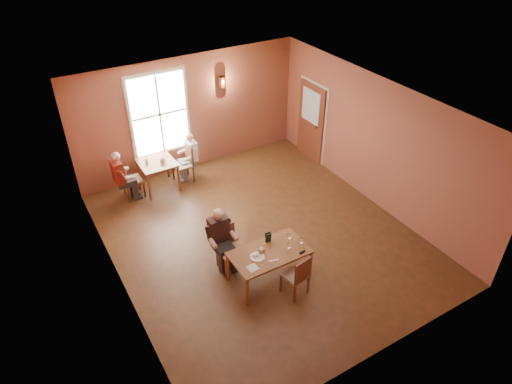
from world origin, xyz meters
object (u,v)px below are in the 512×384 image
main_table (269,265)px  diner_maroon (130,174)px  diner_white (183,160)px  chair_diner_maroon (132,179)px  diner_main (230,244)px  chair_diner_white (183,164)px  chair_diner_main (230,250)px  chair_empty (295,274)px  second_table (159,175)px

main_table → diner_maroon: 4.30m
diner_white → chair_diner_maroon: diner_white is taller
diner_main → chair_diner_white: diner_main is taller
main_table → chair_diner_maroon: bearing=108.1°
chair_diner_main → diner_main: (0.00, -0.03, 0.16)m
diner_main → diner_maroon: size_ratio=1.00×
diner_white → chair_diner_maroon: size_ratio=1.25×
diner_main → chair_empty: 1.37m
chair_diner_white → chair_diner_maroon: chair_diner_white is taller
chair_diner_white → chair_diner_maroon: bearing=90.0°
chair_diner_maroon → diner_maroon: bearing=-90.0°
chair_diner_main → diner_maroon: (-0.86, 3.42, 0.17)m
chair_empty → diner_white: (-0.22, 4.61, 0.15)m
diner_main → second_table: diner_main is taller
chair_diner_main → chair_diner_maroon: (-0.83, 3.42, 0.00)m
main_table → chair_diner_main: size_ratio=1.55×
diner_main → chair_diner_maroon: diner_main is taller
main_table → diner_maroon: size_ratio=1.15×
chair_diner_white → diner_white: 0.11m
chair_diner_white → chair_diner_maroon: size_ratio=1.04×
chair_empty → diner_maroon: (-1.58, 4.61, 0.19)m
chair_empty → diner_maroon: 4.87m
main_table → chair_diner_main: bearing=127.6°
chair_diner_maroon → diner_white: bearing=90.0°
chair_diner_maroon → diner_maroon: 0.17m
second_table → diner_maroon: diner_maroon is taller
main_table → chair_diner_main: 0.83m
chair_diner_main → chair_diner_white: 3.46m
chair_diner_white → diner_main: bearing=172.2°
chair_empty → chair_diner_maroon: chair_diner_maroon is taller
diner_white → main_table: bearing=180.0°
main_table → chair_diner_white: bearing=90.4°
chair_diner_main → second_table: (-0.18, 3.42, -0.10)m
second_table → diner_white: 0.72m
chair_diner_white → diner_maroon: bearing=90.0°
diner_white → second_table: bearing=90.0°
diner_maroon → chair_diner_white: bearing=90.0°
diner_main → chair_diner_maroon: (-0.83, 3.45, -0.16)m
chair_empty → chair_diner_white: size_ratio=0.91×
chair_diner_white → chair_diner_maroon: 1.30m
chair_empty → chair_diner_maroon: bearing=97.2°
diner_main → second_table: 3.47m
chair_diner_main → chair_diner_white: size_ratio=0.96×
chair_empty → diner_maroon: bearing=97.5°
chair_diner_main → chair_diner_maroon: 3.52m
diner_white → diner_maroon: diner_maroon is taller
main_table → second_table: bearing=99.4°
diner_main → chair_diner_white: bearing=-97.8°
chair_empty → diner_white: diner_white is taller
chair_diner_white → second_table: bearing=90.0°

